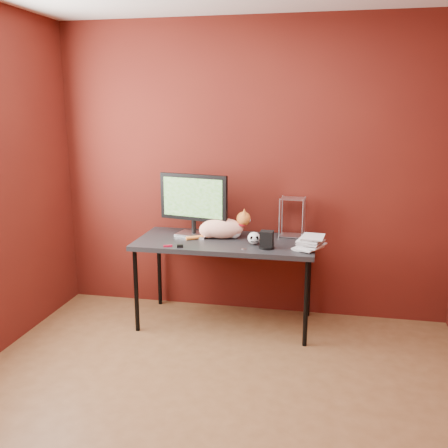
% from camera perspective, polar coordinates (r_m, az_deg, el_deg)
% --- Properties ---
extents(room, '(3.52, 3.52, 2.61)m').
position_cam_1_polar(room, '(2.73, -2.33, 4.74)').
color(room, brown).
rests_on(room, ground).
extents(desk, '(1.50, 0.70, 0.75)m').
position_cam_1_polar(desk, '(4.23, 0.18, -2.53)').
color(desk, black).
rests_on(desk, ground).
extents(monitor, '(0.62, 0.26, 0.54)m').
position_cam_1_polar(monitor, '(4.31, -3.51, 2.55)').
color(monitor, silver).
rests_on(monitor, desk).
extents(cat, '(0.53, 0.27, 0.26)m').
position_cam_1_polar(cat, '(4.27, -0.21, -0.46)').
color(cat, orange).
rests_on(cat, desk).
extents(skull_mug, '(0.11, 0.11, 0.10)m').
position_cam_1_polar(skull_mug, '(4.08, 3.45, -1.63)').
color(skull_mug, white).
rests_on(skull_mug, desk).
extents(speaker, '(0.12, 0.12, 0.14)m').
position_cam_1_polar(speaker, '(3.97, 4.91, -1.87)').
color(speaker, black).
rests_on(speaker, desk).
extents(book_stack, '(0.26, 0.29, 1.16)m').
position_cam_1_polar(book_stack, '(3.94, 8.99, 5.49)').
color(book_stack, beige).
rests_on(book_stack, desk).
extents(wire_rack, '(0.21, 0.17, 0.34)m').
position_cam_1_polar(wire_rack, '(4.35, 7.80, 0.79)').
color(wire_rack, silver).
rests_on(wire_rack, desk).
extents(pocket_knife, '(0.07, 0.05, 0.01)m').
position_cam_1_polar(pocket_knife, '(4.04, -6.44, -2.51)').
color(pocket_knife, maroon).
rests_on(pocket_knife, desk).
extents(black_gadget, '(0.06, 0.04, 0.02)m').
position_cam_1_polar(black_gadget, '(4.01, -5.04, -2.53)').
color(black_gadget, black).
rests_on(black_gadget, desk).
extents(washer, '(0.04, 0.04, 0.00)m').
position_cam_1_polar(washer, '(3.96, 2.29, -2.86)').
color(washer, silver).
rests_on(washer, desk).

